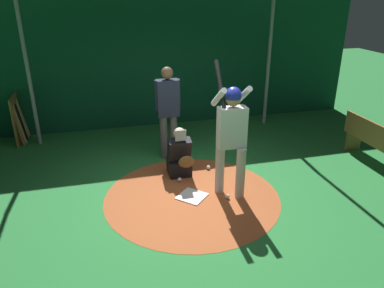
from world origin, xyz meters
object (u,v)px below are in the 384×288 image
at_px(umpire, 168,108).
at_px(bat_rack, 20,118).
at_px(baseball_1, 180,180).
at_px(bench, 378,144).
at_px(catcher, 180,157).
at_px(baseball_2, 227,197).
at_px(home_plate, 192,196).
at_px(baseball_0, 208,167).
at_px(batter, 231,131).

distance_m(umpire, bat_rack, 3.60).
bearing_deg(baseball_1, bench, 85.63).
bearing_deg(umpire, bench, 70.14).
distance_m(catcher, baseball_2, 1.20).
bearing_deg(umpire, baseball_1, -1.41).
height_order(home_plate, baseball_1, baseball_1).
bearing_deg(baseball_0, umpire, -140.39).
height_order(home_plate, baseball_0, baseball_0).
relative_size(baseball_1, baseball_2, 1.00).
bearing_deg(bat_rack, umpire, 58.72).
bearing_deg(catcher, bat_rack, -130.90).
bearing_deg(home_plate, catcher, -178.64).
distance_m(bat_rack, baseball_1, 4.22).
height_order(umpire, baseball_2, umpire).
bearing_deg(bench, baseball_2, -81.69).
bearing_deg(bat_rack, baseball_0, 54.71).
distance_m(bench, baseball_2, 3.25).
xyz_separation_m(bench, baseball_1, (-0.29, -3.82, -0.40)).
height_order(bat_rack, bench, bat_rack).
bearing_deg(catcher, baseball_2, 29.00).
xyz_separation_m(bat_rack, baseball_2, (3.68, 3.64, -0.45)).
distance_m(batter, catcher, 1.32).
relative_size(bench, baseball_1, 23.78).
height_order(catcher, baseball_1, catcher).
bearing_deg(baseball_0, home_plate, -31.81).
relative_size(bat_rack, baseball_2, 15.95).
relative_size(baseball_0, baseball_2, 1.00).
xyz_separation_m(baseball_0, baseball_2, (1.10, -0.01, 0.00)).
bearing_deg(baseball_2, umpire, -161.87).
distance_m(batter, baseball_0, 1.44).
bearing_deg(home_plate, batter, 84.02).
relative_size(catcher, baseball_0, 12.60).
bearing_deg(baseball_2, baseball_0, 179.57).
height_order(baseball_0, baseball_1, same).
bearing_deg(batter, baseball_2, -26.69).
xyz_separation_m(home_plate, batter, (0.06, 0.62, 1.11)).
distance_m(catcher, umpire, 1.06).
bearing_deg(bench, umpire, -109.86).
bearing_deg(bat_rack, batter, 46.39).
relative_size(bench, baseball_0, 23.78).
height_order(batter, bat_rack, batter).
bearing_deg(catcher, batter, 36.09).
xyz_separation_m(catcher, baseball_0, (-0.08, 0.57, -0.32)).
bearing_deg(bat_rack, bench, 64.79).
bearing_deg(bat_rack, home_plate, 41.72).
bearing_deg(home_plate, umpire, -178.00).
bearing_deg(catcher, umpire, -177.37).
relative_size(bat_rack, baseball_0, 15.95).
xyz_separation_m(catcher, baseball_1, (0.26, -0.06, -0.32)).
relative_size(umpire, baseball_2, 24.81).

